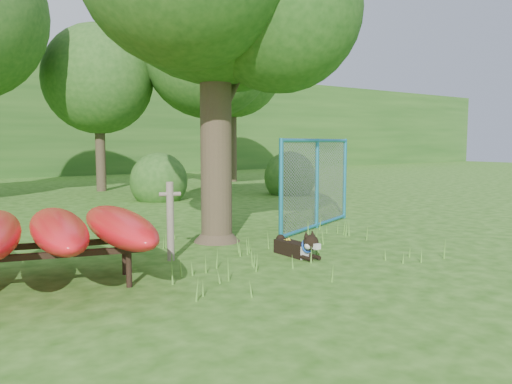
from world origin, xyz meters
TOP-DOWN VIEW (x-y plane):
  - ground at (0.00, 0.00)m, footprint 80.00×80.00m
  - wooden_post at (-1.25, 1.43)m, footprint 0.33×0.17m
  - kayak_rack at (-3.37, 1.08)m, footprint 3.20×3.44m
  - husky_dog at (0.51, 0.47)m, footprint 0.26×1.06m
  - fence_section at (2.60, 2.34)m, footprint 3.02×1.34m
  - wildflower_clump at (0.52, 0.77)m, footprint 0.12×0.11m
  - bg_tree_c at (1.50, 13.00)m, footprint 4.00×4.00m
  - bg_tree_d at (5.00, 11.00)m, footprint 4.80×4.80m
  - bg_tree_e at (8.00, 14.00)m, footprint 4.60×4.60m
  - shrub_right at (6.50, 8.00)m, footprint 1.80×1.80m
  - shrub_mid at (2.00, 9.00)m, footprint 1.80×1.80m

SIDE VIEW (x-z plane):
  - ground at x=0.00m, z-range 0.00..0.00m
  - shrub_right at x=6.50m, z-range -0.90..0.90m
  - shrub_mid at x=2.00m, z-range -0.90..0.90m
  - husky_dog at x=0.51m, z-range -0.07..0.40m
  - wildflower_clump at x=0.52m, z-range 0.08..0.33m
  - wooden_post at x=-1.25m, z-range 0.04..1.26m
  - kayak_rack at x=-3.37m, z-range 0.25..1.21m
  - fence_section at x=2.60m, z-range -0.63..2.53m
  - bg_tree_c at x=1.50m, z-range 1.05..7.17m
  - bg_tree_d at x=5.00m, z-range 1.33..8.83m
  - bg_tree_e at x=8.00m, z-range 1.46..9.01m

